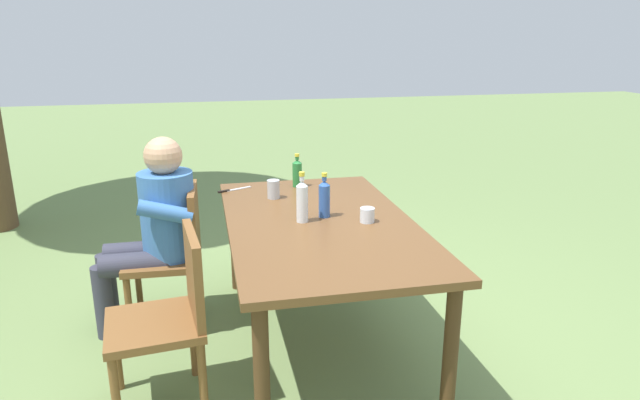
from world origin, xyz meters
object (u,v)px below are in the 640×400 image
at_px(chair_far_left, 171,311).
at_px(person_in_white_shirt, 155,224).
at_px(bottle_clear, 302,201).
at_px(bottle_green, 297,173).
at_px(cup_glass, 367,215).
at_px(cup_steel, 274,189).
at_px(dining_table, 320,234).
at_px(bottle_blue, 324,198).
at_px(chair_far_right, 176,249).
at_px(table_knife, 232,190).

distance_m(chair_far_left, person_in_white_shirt, 0.83).
distance_m(chair_far_left, bottle_clear, 0.90).
distance_m(person_in_white_shirt, bottle_clear, 0.94).
bearing_deg(bottle_green, bottle_clear, 172.43).
height_order(person_in_white_shirt, cup_glass, person_in_white_shirt).
height_order(bottle_clear, cup_steel, bottle_clear).
relative_size(dining_table, cup_glass, 22.33).
height_order(chair_far_left, bottle_blue, bottle_blue).
relative_size(chair_far_right, person_in_white_shirt, 0.74).
relative_size(dining_table, bottle_clear, 6.38).
bearing_deg(chair_far_right, bottle_clear, -119.24).
relative_size(cup_glass, table_knife, 0.36).
distance_m(dining_table, table_knife, 0.85).
relative_size(bottle_blue, cup_glass, 3.17).
bearing_deg(chair_far_left, chair_far_right, -0.03).
bearing_deg(person_in_white_shirt, dining_table, -113.87).
bearing_deg(bottle_blue, bottle_green, 3.59).
bearing_deg(cup_glass, bottle_clear, 76.88).
xyz_separation_m(dining_table, bottle_clear, (0.01, 0.10, 0.20)).
height_order(bottle_green, table_knife, bottle_green).
height_order(bottle_blue, cup_glass, bottle_blue).
relative_size(cup_glass, cup_steel, 0.69).
bearing_deg(table_knife, chair_far_left, 161.70).
relative_size(bottle_green, cup_steel, 1.93).
bearing_deg(person_in_white_shirt, chair_far_right, -91.78).
xyz_separation_m(person_in_white_shirt, bottle_green, (0.32, -0.91, 0.19)).
xyz_separation_m(cup_glass, cup_steel, (0.56, 0.44, 0.02)).
xyz_separation_m(chair_far_left, bottle_clear, (0.40, -0.71, 0.38)).
relative_size(bottle_green, table_knife, 1.00).
xyz_separation_m(chair_far_right, cup_glass, (-0.48, -1.06, 0.30)).
xyz_separation_m(person_in_white_shirt, cup_glass, (-0.48, -1.17, 0.13)).
height_order(cup_glass, table_knife, cup_glass).
distance_m(chair_far_right, bottle_blue, 0.98).
height_order(dining_table, bottle_blue, bottle_blue).
distance_m(dining_table, bottle_clear, 0.22).
xyz_separation_m(dining_table, chair_far_right, (0.40, 0.81, -0.18)).
bearing_deg(chair_far_left, dining_table, -63.88).
height_order(person_in_white_shirt, table_knife, person_in_white_shirt).
relative_size(bottle_green, bottle_blue, 0.88).
relative_size(dining_table, bottle_green, 7.98).
xyz_separation_m(dining_table, bottle_blue, (0.06, -0.04, 0.19)).
relative_size(bottle_green, cup_glass, 2.80).
xyz_separation_m(bottle_green, cup_glass, (-0.80, -0.25, -0.06)).
bearing_deg(table_knife, person_in_white_shirt, 123.31).
distance_m(dining_table, chair_far_right, 0.92).
bearing_deg(person_in_white_shirt, cup_glass, -112.42).
bearing_deg(bottle_blue, table_knife, 36.07).
xyz_separation_m(bottle_clear, bottle_blue, (0.06, -0.14, -0.01)).
relative_size(chair_far_left, cup_glass, 10.78).
height_order(bottle_clear, bottle_green, bottle_clear).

